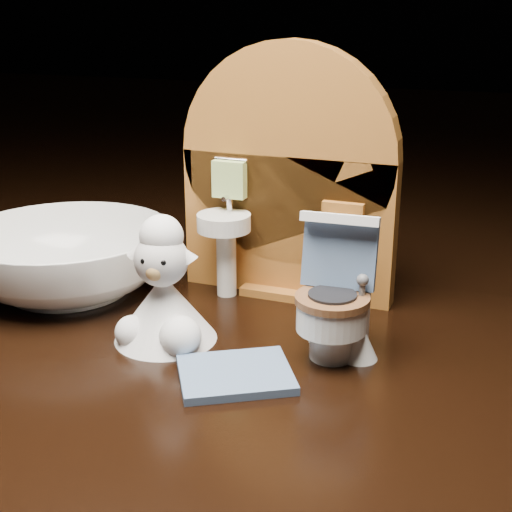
{
  "coord_description": "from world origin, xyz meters",
  "views": [
    {
      "loc": [
        0.13,
        -0.33,
        0.17
      ],
      "look_at": [
        0.01,
        -0.0,
        0.05
      ],
      "focal_mm": 50.0,
      "sensor_mm": 36.0,
      "label": 1
    }
  ],
  "objects": [
    {
      "name": "toilet_brush",
      "position": [
        0.06,
        -0.01,
        0.01
      ],
      "size": [
        0.02,
        0.02,
        0.05
      ],
      "color": "white",
      "rests_on": "ground"
    },
    {
      "name": "bath_mat",
      "position": [
        0.01,
        -0.05,
        0.0
      ],
      "size": [
        0.07,
        0.06,
        0.0
      ],
      "primitive_type": "cube",
      "rotation": [
        0.0,
        0.0,
        0.55
      ],
      "color": "slate",
      "rests_on": "ground"
    },
    {
      "name": "ceramic_bowl",
      "position": [
        -0.13,
        0.02,
        0.02
      ],
      "size": [
        0.13,
        0.13,
        0.04
      ],
      "primitive_type": "imported",
      "rotation": [
        0.0,
        0.0,
        0.03
      ],
      "color": "white",
      "rests_on": "ground"
    },
    {
      "name": "toy_toilet",
      "position": [
        0.05,
        -0.0,
        0.03
      ],
      "size": [
        0.04,
        0.05,
        0.07
      ],
      "rotation": [
        0.0,
        0.0,
        0.06
      ],
      "color": "white",
      "rests_on": "ground"
    },
    {
      "name": "plush_lamb",
      "position": [
        -0.04,
        -0.02,
        0.02
      ],
      "size": [
        0.05,
        0.05,
        0.07
      ],
      "rotation": [
        0.0,
        0.0,
        0.17
      ],
      "color": "white",
      "rests_on": "ground"
    },
    {
      "name": "backdrop_panel",
      "position": [
        -0.0,
        0.06,
        0.07
      ],
      "size": [
        0.13,
        0.05,
        0.15
      ],
      "color": "#A05F23",
      "rests_on": "ground"
    }
  ]
}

